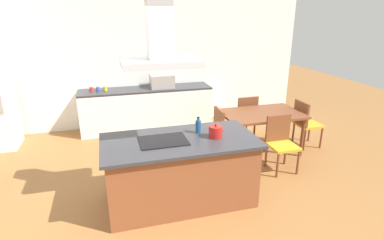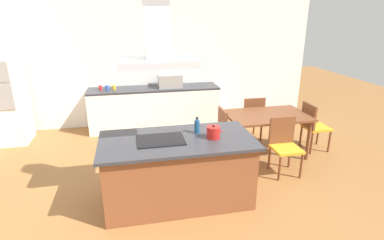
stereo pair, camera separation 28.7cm
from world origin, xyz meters
name	(u,v)px [view 1 (the left image)]	position (x,y,z in m)	size (l,w,h in m)	color
ground	(161,154)	(0.00, 1.50, 0.00)	(16.00, 16.00, 0.00)	#936033
wall_back	(144,64)	(0.00, 3.25, 1.35)	(7.20, 0.10, 2.70)	white
kitchen_island	(180,170)	(0.00, 0.00, 0.45)	(1.99, 1.01, 0.90)	brown
cooktop	(163,141)	(-0.21, 0.00, 0.91)	(0.60, 0.44, 0.01)	black
tea_kettle	(216,132)	(0.46, -0.06, 0.98)	(0.23, 0.18, 0.18)	#B21E19
olive_oil_bottle	(198,126)	(0.29, 0.15, 0.99)	(0.07, 0.07, 0.22)	navy
back_counter	(147,109)	(-0.04, 2.88, 0.45)	(2.78, 0.62, 0.90)	white
countertop_microwave	(162,81)	(0.31, 2.88, 1.04)	(0.50, 0.38, 0.28)	#9E9993
coffee_mug_red	(91,89)	(-1.15, 2.91, 0.95)	(0.08, 0.08, 0.09)	red
coffee_mug_blue	(98,89)	(-1.02, 2.89, 0.95)	(0.08, 0.08, 0.09)	#2D56B2
coffee_mug_yellow	(105,89)	(-0.87, 2.90, 0.95)	(0.08, 0.08, 0.09)	gold
dining_table	(262,117)	(1.77, 1.11, 0.67)	(1.40, 0.90, 0.75)	brown
chair_facing_island	(281,140)	(1.77, 0.44, 0.51)	(0.42, 0.42, 0.89)	gold
chair_at_right_end	(305,121)	(2.68, 1.11, 0.51)	(0.42, 0.42, 0.89)	gold
chair_facing_back_wall	(245,114)	(1.77, 1.78, 0.51)	(0.42, 0.42, 0.89)	gold
chair_at_left_end	(213,131)	(0.85, 1.11, 0.51)	(0.42, 0.42, 0.89)	gold
range_hood	(160,44)	(-0.21, 0.00, 2.10)	(0.90, 0.55, 0.78)	#ADADB2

